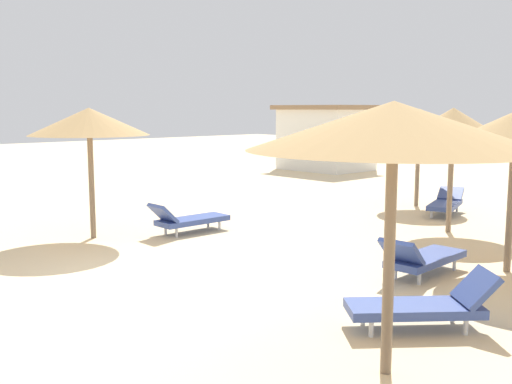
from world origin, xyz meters
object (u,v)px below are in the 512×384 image
Objects in this scene: parasol_4 at (419,118)px; lounger_0 at (422,258)px; lounger_2 at (424,305)px; parasol_2 at (393,127)px; parasol_3 at (89,122)px; lounger_4 at (446,203)px; beach_cabana at (326,137)px; parasol_5 at (453,123)px; lounger_3 at (188,219)px.

lounger_0 is at bearing -56.93° from parasol_4.
parasol_2 is at bearing -73.72° from lounger_2.
parasol_3 reaches higher than parasol_4.
beach_cabana is at bearing 146.30° from lounger_4.
lounger_3 is at bearing -131.36° from parasol_5.
lounger_3 is (-5.54, -0.81, -0.00)m from lounger_0.
lounger_0 is at bearing 22.02° from parasol_3.
lounger_4 is (-2.82, 5.70, -0.01)m from lounger_0.
lounger_4 is (-4.18, 7.83, -0.01)m from lounger_2.
parasol_3 is 3.03m from lounger_3.
lounger_4 is (3.70, 8.34, -2.21)m from parasol_3.
parasol_5 is (4.94, 6.31, -0.04)m from parasol_3.
lounger_4 is at bearing 118.11° from lounger_2.
parasol_4 is at bearing 154.27° from lounger_4.
parasol_2 is 1.07× the size of parasol_5.
lounger_3 is (-3.95, -4.48, -2.16)m from parasol_5.
parasol_4 reaches higher than lounger_4.
parasol_5 is 1.41× the size of lounger_4.
lounger_0 is 2.52m from lounger_2.
lounger_2 is 0.92× the size of lounger_4.
parasol_4 is at bearing 122.94° from lounger_2.
lounger_4 is (1.30, -0.63, -2.23)m from parasol_4.
lounger_4 is (2.72, 6.52, -0.01)m from lounger_3.
lounger_3 is (-7.31, 2.73, -2.31)m from parasol_2.
lounger_0 is at bearing -66.57° from parasol_5.
parasol_3 is 9.39m from lounger_4.
parasol_4 is 1.49× the size of lounger_3.
parasol_3 is at bearing -128.03° from parasol_5.
beach_cabana reaches higher than parasol_3.
parasol_5 reaches higher than parasol_3.
parasol_2 reaches higher than parasol_5.
parasol_2 is 8.35m from parasol_3.
lounger_4 is (-1.23, 2.03, -2.17)m from parasol_5.
parasol_2 is 4.59m from lounger_0.
parasol_3 is 0.69× the size of beach_cabana.
lounger_4 is at bearing -25.73° from parasol_4.
parasol_4 is at bearing 74.98° from parasol_3.
parasol_4 is 0.99× the size of parasol_5.
beach_cabana reaches higher than lounger_4.
beach_cabana reaches higher than parasol_5.
parasol_4 reaches higher than lounger_3.
beach_cabana is at bearing 132.45° from parasol_2.
lounger_4 is (-4.60, 9.25, -2.32)m from parasol_2.
parasol_3 is (-8.30, 0.90, -0.10)m from parasol_2.
parasol_5 is (-3.36, 7.22, -0.15)m from parasol_2.
lounger_3 is 15.02m from beach_cabana.
lounger_0 is (4.12, -6.33, -2.22)m from parasol_4.
parasol_2 is 2.74m from lounger_2.
parasol_5 is at bearing 51.97° from parasol_3.
parasol_2 is 8.14m from lounger_3.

